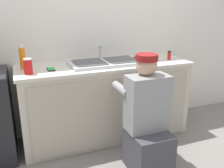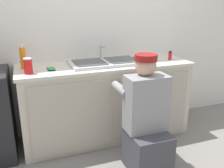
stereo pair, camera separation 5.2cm
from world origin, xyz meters
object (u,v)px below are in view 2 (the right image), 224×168
Objects in this scene: sink_double_basin at (106,62)px; soda_cup_red at (28,66)px; plumber_person at (146,124)px; soap_bottle_orange at (23,58)px; cell_phone at (51,69)px; spice_bottle_red at (170,56)px.

soda_cup_red is (-0.83, -0.14, 0.06)m from sink_double_basin.
plumber_person is 4.42× the size of soap_bottle_orange.
soap_bottle_orange reaches higher than sink_double_basin.
cell_phone is 0.92× the size of soda_cup_red.
soda_cup_red is (0.04, -0.21, -0.04)m from soap_bottle_orange.
sink_double_basin is 0.87m from soap_bottle_orange.
plumber_person is 7.26× the size of soda_cup_red.
spice_bottle_red is (1.65, -0.14, -0.06)m from soap_bottle_orange.
soap_bottle_orange is at bearing 175.08° from sink_double_basin.
sink_double_basin is 5.26× the size of soda_cup_red.
sink_double_basin is at bearing 4.54° from cell_phone.
soda_cup_red is at bearing -177.50° from spice_bottle_red.
spice_bottle_red is (1.61, 0.07, -0.02)m from soda_cup_red.
plumber_person is 1.04m from spice_bottle_red.
sink_double_basin is 3.20× the size of soap_bottle_orange.
plumber_person is 7.89× the size of cell_phone.
sink_double_basin is 0.79m from spice_bottle_red.
sink_double_basin is 7.62× the size of spice_bottle_red.
spice_bottle_red is at bearing 2.50° from soda_cup_red.
soap_bottle_orange is 0.22m from soda_cup_red.
soap_bottle_orange is 0.30m from cell_phone.
plumber_person is at bearing -42.24° from cell_phone.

